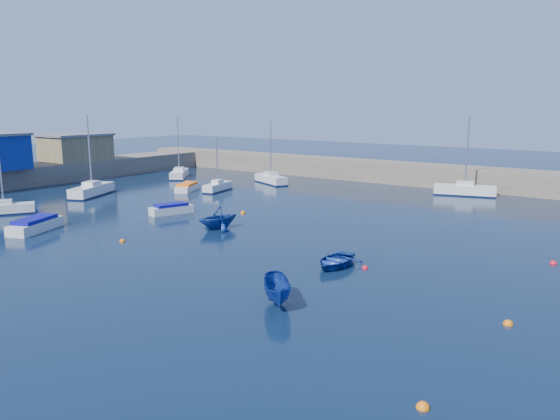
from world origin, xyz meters
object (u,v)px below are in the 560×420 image
Objects in this scene: sailboat_1 at (4,209)px; motorboat_1 at (171,209)px; sailboat_3 at (218,187)px; dinghy_right at (278,291)px; dinghy_left at (218,217)px; sailboat_5 at (271,179)px; motorboat_2 at (188,187)px; brick_shed_a at (76,148)px; motorboat_0 at (35,225)px; sailboat_6 at (465,190)px; dinghy_center at (335,261)px; sailboat_2 at (92,190)px; sailboat_4 at (179,174)px.

sailboat_1 reaches higher than motorboat_1.
dinghy_right is (27.41, -25.57, 0.15)m from sailboat_3.
sailboat_3 reaches higher than dinghy_left.
sailboat_5 is 26.22m from dinghy_left.
brick_shed_a is at bearing 157.66° from motorboat_2.
sailboat_6 is at bearing 36.86° from motorboat_0.
sailboat_5 is 32.54m from motorboat_0.
motorboat_0 is 1.40× the size of dinghy_center.
sailboat_2 reaches higher than motorboat_1.
sailboat_2 is at bearing -169.14° from motorboat_1.
sailboat_5 is (24.54, 11.60, -3.50)m from brick_shed_a.
dinghy_right reaches higher than motorboat_2.
dinghy_left is (20.05, 7.22, 0.40)m from sailboat_1.
sailboat_4 reaches higher than dinghy_left.
dinghy_left is 1.00× the size of dinghy_right.
motorboat_1 is at bearing 128.72° from sailboat_6.
sailboat_3 is 1.81× the size of dinghy_right.
sailboat_5 is at bearing 106.14° from sailboat_1.
dinghy_center is (25.21, -26.88, -0.21)m from sailboat_5.
sailboat_3 is 0.81× the size of sailboat_5.
sailboat_2 is (-2.46, 11.20, 0.11)m from sailboat_1.
sailboat_3 is 1.23× the size of motorboat_0.
dinghy_right is (25.40, -1.73, 0.17)m from motorboat_0.
dinghy_center is (24.47, 5.65, -0.13)m from motorboat_0.
motorboat_1 is (28.87, -9.61, -3.64)m from brick_shed_a.
sailboat_4 is 1.05× the size of sailboat_5.
motorboat_1 is 1.18× the size of dinghy_right.
dinghy_right is at bearing -26.41° from motorboat_0.
motorboat_0 is 1.47× the size of dinghy_right.
sailboat_4 is (10.84, 8.67, -3.53)m from brick_shed_a.
sailboat_2 is at bearing -174.18° from dinghy_left.
sailboat_6 reaches higher than sailboat_3.
brick_shed_a is 55.62m from dinghy_right.
sailboat_3 reaches higher than motorboat_1.
dinghy_left is 17.86m from dinghy_right.
motorboat_1 is at bearing 107.63° from dinghy_right.
sailboat_4 is 14.01m from sailboat_5.
dinghy_left is at bearing -63.31° from motorboat_2.
motorboat_2 is at bearing 103.87° from sailboat_6.
dinghy_center is 1.05× the size of dinghy_left.
dinghy_left reaches higher than motorboat_1.
dinghy_center is at bearing -17.07° from brick_shed_a.
sailboat_2 is at bearing 133.21° from sailboat_1.
sailboat_2 is at bearing 107.73° from motorboat_0.
sailboat_5 reaches higher than motorboat_1.
motorboat_0 is 1.10× the size of motorboat_2.
sailboat_3 is 37.49m from dinghy_right.
sailboat_2 is (14.09, -7.70, -3.46)m from brick_shed_a.
sailboat_1 is 28.16m from sailboat_4.
motorboat_0 reaches higher than motorboat_1.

